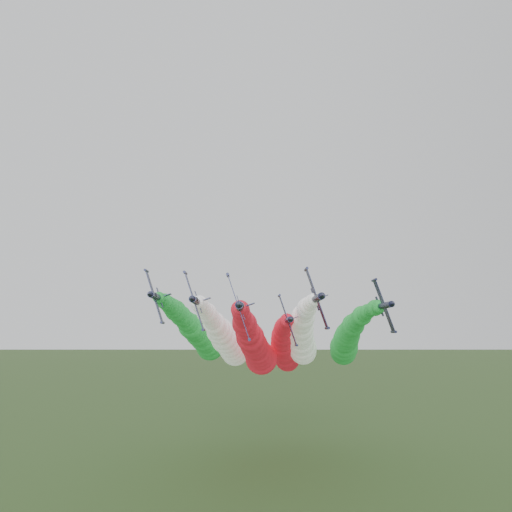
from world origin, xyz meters
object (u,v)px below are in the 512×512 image
object	(u,v)px
jet_inner_left	(226,340)
jet_lead	(255,346)
jet_outer_left	(198,334)
jet_outer_right	(347,340)
jet_inner_right	(302,338)
jet_trail	(285,348)

from	to	relation	value
jet_inner_left	jet_lead	bearing A→B (deg)	-49.48
jet_outer_left	jet_outer_right	distance (m)	39.94
jet_outer_right	jet_inner_left	bearing A→B (deg)	-167.08
jet_inner_right	jet_outer_right	size ratio (longest dim) A/B	1.00
jet_inner_left	jet_outer_right	xyz separation A→B (m)	(32.15, 7.38, -0.24)
jet_inner_right	jet_trail	size ratio (longest dim) A/B	1.00
jet_outer_left	jet_lead	bearing A→B (deg)	-46.21
jet_inner_right	jet_outer_right	bearing A→B (deg)	39.78
jet_inner_left	jet_outer_right	size ratio (longest dim) A/B	1.00
jet_outer_left	jet_inner_right	bearing A→B (deg)	-22.06
jet_inner_left	jet_inner_right	world-z (taller)	jet_inner_right
jet_outer_right	jet_trail	bearing A→B (deg)	164.98
jet_outer_left	jet_outer_right	size ratio (longest dim) A/B	1.00
jet_inner_right	jet_outer_right	distance (m)	17.22
jet_lead	jet_inner_left	distance (m)	11.22
jet_outer_left	jet_outer_right	xyz separation A→B (m)	(39.91, 0.19, -1.58)
jet_outer_left	jet_trail	xyz separation A→B (m)	(23.45, 4.61, -3.79)
jet_lead	jet_inner_left	xyz separation A→B (m)	(-7.22, 8.45, 1.51)
jet_lead	jet_outer_left	distance (m)	21.85
jet_trail	jet_inner_right	bearing A→B (deg)	-78.13
jet_outer_left	jet_trail	size ratio (longest dim) A/B	1.00
jet_outer_left	jet_trail	bearing A→B (deg)	11.12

